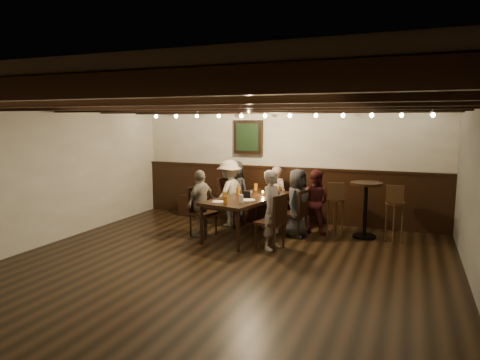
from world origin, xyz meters
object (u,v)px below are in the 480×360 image
at_px(dining_table, 249,200).
at_px(chair_right_far, 271,232).
at_px(chair_left_near, 230,211).
at_px(bar_stool_left, 335,217).
at_px(person_bench_centre, 277,196).
at_px(chair_right_near, 295,222).
at_px(person_bench_right, 315,201).
at_px(person_right_far, 273,210).
at_px(high_top_table, 366,201).
at_px(bar_stool_right, 394,221).
at_px(person_bench_left, 236,191).
at_px(person_left_near, 229,193).
at_px(chair_left_far, 202,221).
at_px(person_left_far, 201,203).
at_px(person_right_near, 297,203).

distance_m(dining_table, chair_right_far, 0.93).
bearing_deg(chair_left_near, bar_stool_left, 98.87).
bearing_deg(chair_left_near, person_bench_centre, 129.80).
bearing_deg(chair_right_near, person_bench_right, -22.00).
height_order(chair_right_near, bar_stool_left, bar_stool_left).
xyz_separation_m(person_bench_centre, person_right_far, (0.43, -1.62, 0.06)).
height_order(high_top_table, bar_stool_right, bar_stool_right).
relative_size(person_bench_left, person_left_near, 0.95).
bearing_deg(person_bench_centre, person_right_far, 116.57).
bearing_deg(dining_table, chair_left_near, 148.00).
bearing_deg(person_bench_left, high_top_table, -176.28).
height_order(dining_table, bar_stool_left, bar_stool_left).
bearing_deg(bar_stool_right, bar_stool_left, -175.75).
relative_size(dining_table, person_bench_left, 1.63).
xyz_separation_m(chair_left_far, person_left_near, (0.15, 0.89, 0.39)).
bearing_deg(dining_table, person_bench_left, 135.00).
distance_m(person_bench_centre, bar_stool_right, 2.33).
height_order(person_bench_left, person_left_far, person_bench_left).
bearing_deg(person_bench_centre, person_bench_right, 170.54).
distance_m(person_left_near, bar_stool_left, 2.15).
height_order(person_bench_right, person_right_near, person_right_near).
bearing_deg(person_bench_right, person_right_far, 83.66).
height_order(chair_right_near, person_left_far, person_left_far).
bearing_deg(person_bench_right, dining_table, 45.00).
xyz_separation_m(chair_right_near, person_right_near, (0.03, -0.01, 0.36)).
distance_m(chair_left_far, person_left_far, 0.33).
bearing_deg(chair_left_near, chair_right_near, 90.00).
distance_m(dining_table, person_right_near, 0.88).
relative_size(person_bench_right, person_left_near, 0.90).
bearing_deg(bar_stool_left, chair_left_near, 167.61).
relative_size(chair_left_far, person_left_far, 0.74).
relative_size(chair_right_far, bar_stool_right, 0.89).
xyz_separation_m(dining_table, bar_stool_right, (2.48, 0.54, -0.28)).
relative_size(dining_table, person_right_near, 1.67).
relative_size(person_bench_right, person_right_far, 0.91).
bearing_deg(dining_table, person_right_near, 30.96).
xyz_separation_m(person_left_near, person_right_far, (1.29, -1.18, -0.01)).
bearing_deg(person_right_far, person_bench_right, -6.34).
bearing_deg(chair_left_near, person_right_near, 90.00).
bearing_deg(high_top_table, person_left_near, -177.83).
relative_size(dining_table, chair_right_near, 2.39).
height_order(chair_left_near, person_bench_centre, person_bench_centre).
relative_size(person_left_far, person_right_far, 0.93).
bearing_deg(person_right_far, dining_table, 59.04).
bearing_deg(high_top_table, person_bench_centre, 169.20).
relative_size(chair_right_near, person_bench_centre, 0.72).
xyz_separation_m(person_left_far, person_right_far, (1.47, -0.30, 0.05)).
bearing_deg(dining_table, bar_stool_right, 23.80).
height_order(chair_left_far, person_bench_centre, person_bench_centre).
xyz_separation_m(chair_left_far, person_bench_right, (1.86, 1.00, 0.32)).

